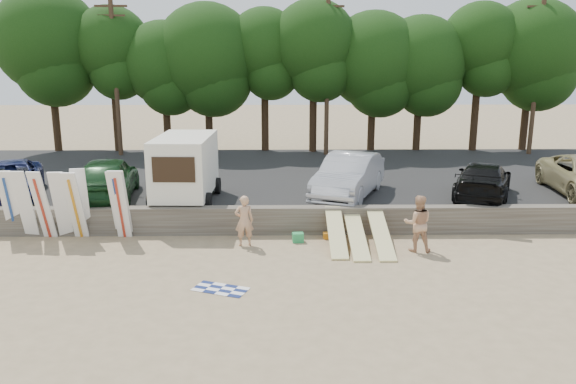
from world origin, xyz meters
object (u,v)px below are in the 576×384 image
object	(u,v)px
beachgoer_b	(418,223)
cooler	(298,237)
car_0	(11,180)
beachgoer_a	(244,221)
car_2	(349,176)
box_trailer	(185,165)
car_3	(483,180)
car_1	(107,178)

from	to	relation	value
beachgoer_b	cooler	distance (m)	4.10
car_0	beachgoer_a	xyz separation A→B (m)	(9.69, -4.14, -0.54)
car_2	beachgoer_b	xyz separation A→B (m)	(1.73, -4.69, -0.62)
box_trailer	car_3	world-z (taller)	box_trailer
box_trailer	car_0	xyz separation A→B (m)	(-7.19, 0.77, -0.73)
box_trailer	car_3	distance (m)	11.93
car_2	car_3	bearing A→B (deg)	18.97
car_1	beachgoer_a	world-z (taller)	car_1
box_trailer	car_1	size ratio (longest dim) A/B	0.81
beachgoer_b	car_1	bearing A→B (deg)	-15.71
cooler	beachgoer_a	bearing A→B (deg)	-174.72
car_2	beachgoer_a	world-z (taller)	car_2
box_trailer	car_0	bearing A→B (deg)	175.60
car_0	cooler	bearing A→B (deg)	-40.12
box_trailer	beachgoer_b	size ratio (longest dim) A/B	2.19
box_trailer	car_3	size ratio (longest dim) A/B	0.83
car_1	cooler	bearing A→B (deg)	147.87
car_3	cooler	size ratio (longest dim) A/B	13.11
car_0	beachgoer_a	world-z (taller)	car_0
beachgoer_a	cooler	size ratio (longest dim) A/B	4.62
beachgoer_b	car_0	bearing A→B (deg)	-11.70
beachgoer_a	beachgoer_b	bearing A→B (deg)	164.56
car_2	car_3	size ratio (longest dim) A/B	1.06
car_0	car_3	bearing A→B (deg)	-23.01
car_0	cooler	world-z (taller)	car_0
car_1	cooler	distance (m)	8.39
beachgoer_b	cooler	bearing A→B (deg)	-8.58
box_trailer	car_2	world-z (taller)	box_trailer
car_2	box_trailer	bearing A→B (deg)	-152.03
beachgoer_a	cooler	world-z (taller)	beachgoer_a
beachgoer_a	beachgoer_b	xyz separation A→B (m)	(5.73, -0.63, 0.07)
car_1	beachgoer_a	xyz separation A→B (m)	(5.68, -3.80, -0.69)
car_1	cooler	world-z (taller)	car_1
box_trailer	cooler	world-z (taller)	box_trailer
box_trailer	beachgoer_b	world-z (taller)	box_trailer
box_trailer	car_0	distance (m)	7.27
car_1	cooler	size ratio (longest dim) A/B	13.45
beachgoer_b	cooler	xyz separation A→B (m)	(-3.91, 0.98, -0.79)
box_trailer	cooler	distance (m)	5.64
cooler	box_trailer	bearing A→B (deg)	139.49
car_2	car_3	xyz separation A→B (m)	(5.40, -0.29, -0.15)
car_2	car_3	distance (m)	5.41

